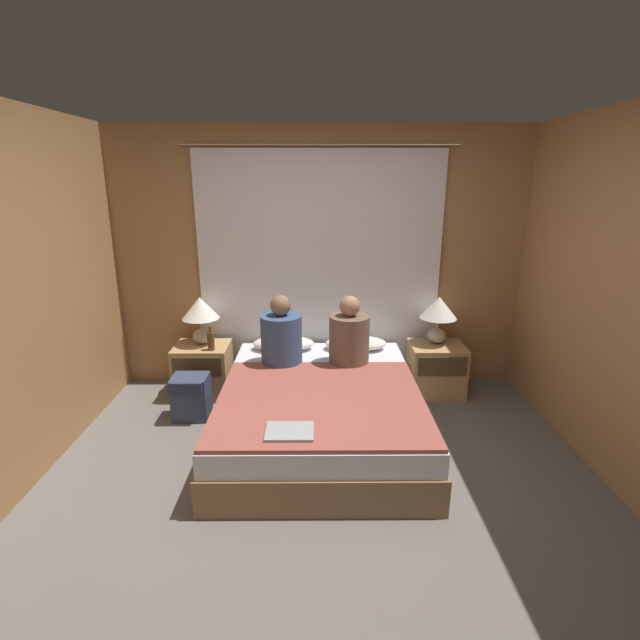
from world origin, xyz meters
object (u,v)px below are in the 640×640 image
Objects in this scene: pillow_left at (284,343)px; pillow_right at (356,343)px; bed at (320,410)px; person_left_in_bed at (281,337)px; backpack_on_floor at (191,394)px; beer_bottle_on_left_stand at (211,341)px; lamp_right at (438,312)px; person_right_in_bed at (349,337)px; nightstand_left at (203,370)px; laptop_on_bed at (290,431)px; lamp_left at (201,312)px; nightstand_right at (436,369)px.

pillow_left is 0.69m from pillow_right.
person_left_in_bed is (-0.34, 0.44, 0.48)m from bed.
bed is 5.17× the size of backpack_on_floor.
beer_bottle_on_left_stand is 0.59× the size of backpack_on_floor.
beer_bottle_on_left_stand is at bearing 147.24° from bed.
person_left_in_bed is (-0.68, -0.37, 0.19)m from pillow_right.
pillow_right is (-0.78, -0.02, -0.30)m from lamp_right.
pillow_left is at bearing 148.69° from person_right_in_bed.
nightstand_left is at bearing 136.82° from beer_bottle_on_left_stand.
lamp_right is 1.49× the size of laptop_on_bed.
lamp_left and lamp_right have the same top height.
bed is at bearing -113.28° from pillow_right.
laptop_on_bed is (0.14, -1.21, -0.21)m from person_left_in_bed.
person_left_in_bed is at bearing 180.00° from person_right_in_bed.
backpack_on_floor is at bearing -169.27° from person_left_in_bed.
lamp_right is at bearing 36.32° from bed.
pillow_left is at bearing -1.51° from lamp_left.
lamp_left is 0.84m from pillow_left.
lamp_right reaches higher than laptop_on_bed.
nightstand_left reaches higher than bed.
lamp_left is 0.73× the size of person_right_in_bed.
beer_bottle_on_left_stand is (-2.13, -0.11, 0.34)m from nightstand_right.
person_right_in_bed is at bearing 59.79° from bed.
lamp_left is 1.50m from pillow_right.
nightstand_right reaches higher than bed.
lamp_left reaches higher than beer_bottle_on_left_stand.
nightstand_right is 0.56m from lamp_right.
person_left_in_bed is (-1.46, -0.39, -0.11)m from lamp_right.
pillow_right is at bearing 6.79° from beer_bottle_on_left_stand.
lamp_right is at bearing 0.80° from pillow_left.
backpack_on_floor is (-0.92, 1.06, -0.26)m from laptop_on_bed.
beer_bottle_on_left_stand reaches higher than nightstand_left.
nightstand_left is 2.22× the size of beer_bottle_on_left_stand.
pillow_left is at bearing 91.73° from person_left_in_bed.
lamp_left is at bearing 120.05° from laptop_on_bed.
lamp_left is (0.00, 0.07, 0.56)m from nightstand_left.
laptop_on_bed is at bearing -84.69° from pillow_left.
lamp_right is at bearing 0.00° from lamp_left.
lamp_right is at bearing 50.33° from laptop_on_bed.
nightstand_left is 2.32m from lamp_right.
pillow_right is 1.67m from laptop_on_bed.
lamp_right is 1.51m from person_left_in_bed.
lamp_right is 0.96m from person_right_in_bed.
pillow_right is 1.51× the size of backpack_on_floor.
lamp_right is (1.12, 0.83, 0.59)m from bed.
lamp_left reaches higher than pillow_right.
lamp_left is 0.31m from beer_bottle_on_left_stand.
pillow_right reaches higher than nightstand_right.
laptop_on_bed is (0.92, -1.60, -0.33)m from lamp_left.
pillow_left reaches higher than laptop_on_bed.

